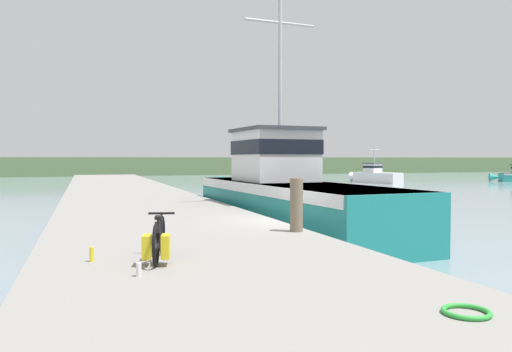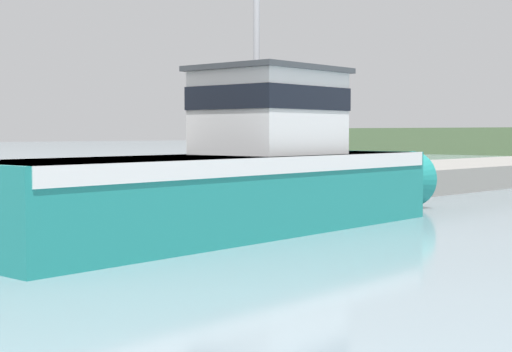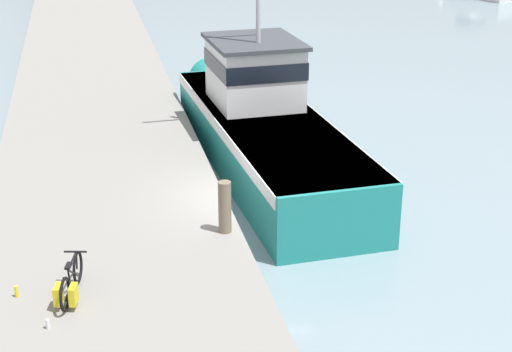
{
  "view_description": "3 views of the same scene",
  "coord_description": "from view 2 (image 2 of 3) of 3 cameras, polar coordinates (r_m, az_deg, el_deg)",
  "views": [
    {
      "loc": [
        -5.55,
        -12.08,
        2.53
      ],
      "look_at": [
        -0.83,
        1.62,
        2.01
      ],
      "focal_mm": 35.0,
      "sensor_mm": 36.0,
      "label": 1
    },
    {
      "loc": [
        13.35,
        -7.74,
        2.17
      ],
      "look_at": [
        0.27,
        5.74,
        1.13
      ],
      "focal_mm": 55.0,
      "sensor_mm": 36.0,
      "label": 2
    },
    {
      "loc": [
        -3.86,
        -17.44,
        8.54
      ],
      "look_at": [
        -0.11,
        -0.72,
        1.69
      ],
      "focal_mm": 55.0,
      "sensor_mm": 36.0,
      "label": 3
    }
  ],
  "objects": [
    {
      "name": "ground_plane",
      "position": [
        15.58,
        -15.66,
        -4.95
      ],
      "size": [
        320.0,
        320.0,
        0.0
      ],
      "primitive_type": "plane",
      "color": "gray"
    },
    {
      "name": "fishing_boat_main",
      "position": [
        17.22,
        -0.76,
        0.22
      ],
      "size": [
        3.71,
        13.87,
        8.68
      ],
      "rotation": [
        0.0,
        0.0,
        0.06
      ],
      "color": "teal",
      "rests_on": "ground_plane"
    }
  ]
}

